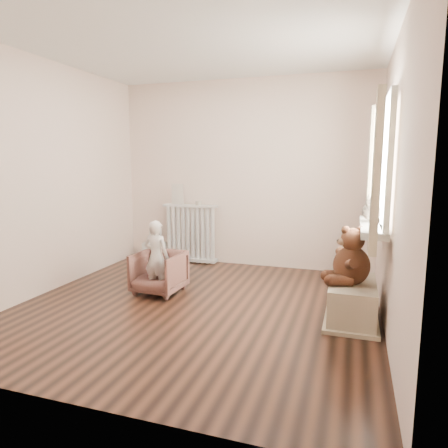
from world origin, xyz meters
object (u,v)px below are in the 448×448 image
(toy_vanity, at_px, (154,242))
(teddy_bear, at_px, (352,251))
(armchair, at_px, (159,272))
(toy_bench, at_px, (352,299))
(child, at_px, (156,257))
(plush_cat, at_px, (371,211))
(radiator, at_px, (190,236))

(toy_vanity, xyz_separation_m, teddy_bear, (2.85, -1.56, 0.40))
(armchair, relative_size, toy_bench, 0.67)
(toy_vanity, bearing_deg, child, -61.10)
(child, bearing_deg, teddy_bear, -179.85)
(teddy_bear, bearing_deg, plush_cat, 50.44)
(plush_cat, bearing_deg, toy_bench, -129.75)
(radiator, distance_m, child, 1.48)
(plush_cat, bearing_deg, toy_vanity, 141.62)
(child, height_order, toy_bench, child)
(toy_vanity, distance_m, teddy_bear, 3.28)
(armchair, bearing_deg, toy_bench, 0.04)
(toy_vanity, relative_size, child, 0.58)
(armchair, bearing_deg, plush_cat, 8.81)
(radiator, relative_size, child, 1.04)
(radiator, height_order, teddy_bear, teddy_bear)
(toy_vanity, bearing_deg, toy_bench, -27.84)
(toy_bench, bearing_deg, toy_vanity, 152.16)
(radiator, height_order, child, child)
(toy_vanity, relative_size, teddy_bear, 0.91)
(child, relative_size, toy_bench, 1.05)
(radiator, bearing_deg, plush_cat, -26.57)
(toy_vanity, relative_size, armchair, 0.91)
(child, bearing_deg, plush_cat, -169.91)
(plush_cat, bearing_deg, teddy_bear, -129.99)
(armchair, height_order, plush_cat, plush_cat)
(armchair, bearing_deg, child, -86.17)
(armchair, distance_m, toy_bench, 2.09)
(toy_vanity, height_order, teddy_bear, teddy_bear)
(teddy_bear, bearing_deg, child, 159.84)
(armchair, height_order, toy_bench, armchair)
(toy_bench, relative_size, teddy_bear, 1.49)
(child, height_order, teddy_bear, teddy_bear)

